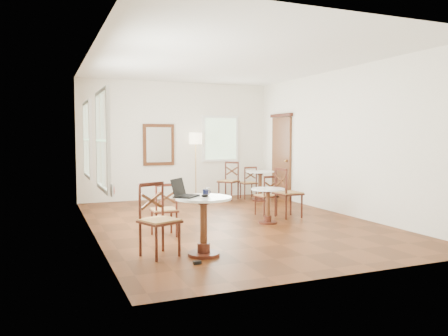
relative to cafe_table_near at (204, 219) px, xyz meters
name	(u,v)px	position (x,y,z in m)	size (l,w,h in m)	color
ground	(230,222)	(1.26, 2.06, -0.49)	(7.00, 7.00, 0.00)	#54270E
room_shell	(222,122)	(1.20, 2.33, 1.40)	(5.02, 7.02, 3.01)	white
cafe_table_near	(204,219)	(0.00, 0.00, 0.00)	(0.76, 0.76, 0.80)	#421B10
cafe_table_mid	(268,202)	(1.86, 1.67, -0.09)	(0.62, 0.62, 0.65)	#421B10
cafe_table_back	(260,182)	(3.05, 4.33, -0.03)	(0.71, 0.71, 0.75)	#421B10
chair_near_a	(164,210)	(-0.19, 1.35, -0.06)	(0.40, 0.40, 0.87)	#421B10
chair_near_b	(158,220)	(-0.57, 0.22, 0.00)	(0.59, 0.59, 0.98)	#421B10
chair_mid_a	(267,195)	(2.23, 2.42, -0.09)	(0.43, 0.43, 0.82)	#421B10
chair_mid_b	(287,193)	(2.51, 2.07, 0.00)	(0.49, 0.49, 0.99)	#421B10
chair_back_a	(249,183)	(2.95, 4.79, -0.08)	(0.41, 0.41, 0.84)	#421B10
chair_back_b	(229,181)	(2.42, 4.84, -0.01)	(0.63, 0.63, 0.97)	#421B10
floor_lamp	(196,143)	(1.65, 5.21, 0.95)	(0.33, 0.33, 1.71)	#BF8C3F
laptop	(183,192)	(-0.25, 0.12, 0.36)	(0.44, 0.44, 0.24)	black
mouse	(205,196)	(0.01, -0.02, 0.32)	(0.10, 0.06, 0.04)	black
navy_mug	(206,192)	(0.07, 0.10, 0.35)	(0.11, 0.08, 0.09)	#101436
water_glass	(207,191)	(0.13, 0.19, 0.35)	(0.06, 0.06, 0.10)	white
power_adapter	(197,263)	(-0.21, -0.35, -0.47)	(0.10, 0.06, 0.04)	black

